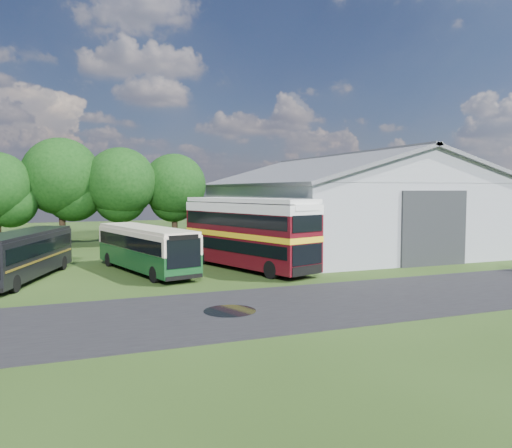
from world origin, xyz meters
name	(u,v)px	position (x,y,z in m)	size (l,w,h in m)	color
ground	(240,294)	(0.00, 0.00, 0.00)	(120.00, 120.00, 0.00)	#1E320F
asphalt_road	(325,303)	(3.00, -3.00, 0.00)	(60.00, 8.00, 0.02)	black
puddle	(230,311)	(-1.50, -3.00, 0.00)	(2.20, 2.20, 0.01)	black
storage_shed	(340,200)	(15.00, 15.98, 4.17)	(18.80, 24.80, 8.15)	gray
tree_mid	(61,177)	(-8.00, 24.80, 6.18)	(6.80, 6.80, 9.60)	black
tree_right_a	(121,182)	(-3.00, 23.80, 5.69)	(6.26, 6.26, 8.83)	black
tree_right_b	(174,185)	(2.00, 24.60, 5.44)	(5.98, 5.98, 8.45)	black
shrub_front	(292,269)	(5.60, 6.00, 0.00)	(1.70, 1.70, 1.70)	#194714
shrub_mid	(279,265)	(5.60, 8.00, 0.00)	(1.60, 1.60, 1.60)	#194714
shrub_back	(268,261)	(5.60, 10.00, 0.00)	(1.80, 1.80, 1.80)	#194714
bus_green_single	(145,248)	(-3.25, 8.22, 1.48)	(4.84, 10.37, 2.79)	black
bus_maroon_double	(248,234)	(3.03, 7.08, 2.26)	(5.88, 10.83, 4.52)	black
bus_dark_single	(23,255)	(-10.04, 7.98, 1.44)	(5.27, 10.05, 2.71)	black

